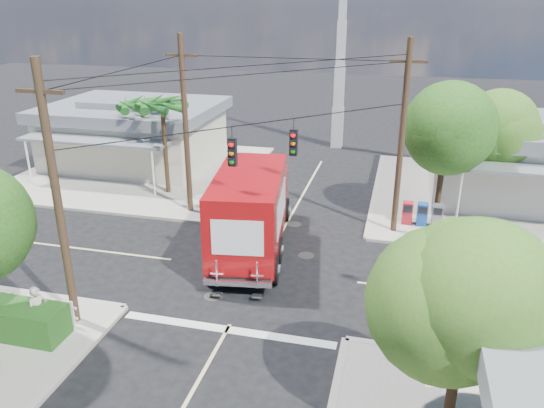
% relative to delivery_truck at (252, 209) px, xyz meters
% --- Properties ---
extents(ground, '(120.00, 120.00, 0.00)m').
position_rel_delivery_truck_xyz_m(ground, '(0.89, -1.88, -1.92)').
color(ground, black).
rests_on(ground, ground).
extents(sidewalk_ne, '(14.12, 14.12, 0.14)m').
position_rel_delivery_truck_xyz_m(sidewalk_ne, '(11.77, 9.00, -1.85)').
color(sidewalk_ne, gray).
rests_on(sidewalk_ne, ground).
extents(sidewalk_nw, '(14.12, 14.12, 0.14)m').
position_rel_delivery_truck_xyz_m(sidewalk_nw, '(-9.99, 9.00, -1.85)').
color(sidewalk_nw, gray).
rests_on(sidewalk_nw, ground).
extents(road_markings, '(32.00, 32.00, 0.01)m').
position_rel_delivery_truck_xyz_m(road_markings, '(0.89, -3.35, -1.91)').
color(road_markings, beige).
rests_on(road_markings, ground).
extents(building_ne, '(11.80, 10.20, 4.50)m').
position_rel_delivery_truck_xyz_m(building_ne, '(13.39, 10.09, 0.40)').
color(building_ne, silver).
rests_on(building_ne, sidewalk_ne).
extents(building_nw, '(10.80, 10.20, 4.30)m').
position_rel_delivery_truck_xyz_m(building_nw, '(-11.11, 10.58, 0.30)').
color(building_nw, beige).
rests_on(building_nw, sidewalk_nw).
extents(radio_tower, '(0.80, 0.80, 17.00)m').
position_rel_delivery_truck_xyz_m(radio_tower, '(1.39, 18.12, 3.72)').
color(radio_tower, silver).
rests_on(radio_tower, ground).
extents(tree_ne_front, '(4.21, 4.14, 6.66)m').
position_rel_delivery_truck_xyz_m(tree_ne_front, '(8.10, 4.88, 2.85)').
color(tree_ne_front, '#422D1C').
rests_on(tree_ne_front, sidewalk_ne).
extents(tree_ne_back, '(3.77, 3.66, 5.82)m').
position_rel_delivery_truck_xyz_m(tree_ne_back, '(10.70, 7.08, 2.27)').
color(tree_ne_back, '#422D1C').
rests_on(tree_ne_back, sidewalk_ne).
extents(tree_se, '(3.67, 3.54, 5.62)m').
position_rel_delivery_truck_xyz_m(tree_se, '(7.90, -9.12, 2.12)').
color(tree_se, '#422D1C').
rests_on(tree_se, sidewalk_se).
extents(palm_nw_front, '(3.01, 3.08, 5.59)m').
position_rel_delivery_truck_xyz_m(palm_nw_front, '(-6.61, 5.62, 3.12)').
color(palm_nw_front, '#422D1C').
rests_on(palm_nw_front, sidewalk_nw).
extents(palm_nw_back, '(3.01, 3.08, 5.19)m').
position_rel_delivery_truck_xyz_m(palm_nw_back, '(-8.61, 7.12, 2.75)').
color(palm_nw_back, '#422D1C').
rests_on(palm_nw_back, sidewalk_nw).
extents(utility_poles, '(12.00, 10.68, 9.00)m').
position_rel_delivery_truck_xyz_m(utility_poles, '(-0.70, -0.28, 2.75)').
color(utility_poles, '#473321').
rests_on(utility_poles, ground).
extents(picket_fence, '(5.94, 0.06, 1.00)m').
position_rel_delivery_truck_xyz_m(picket_fence, '(-6.91, -7.48, -1.24)').
color(picket_fence, silver).
rests_on(picket_fence, sidewalk_sw).
extents(vending_boxes, '(1.90, 0.50, 1.10)m').
position_rel_delivery_truck_xyz_m(vending_boxes, '(7.39, 4.32, -1.23)').
color(vending_boxes, '#A81A24').
rests_on(vending_boxes, sidewalk_ne).
extents(delivery_truck, '(3.91, 9.01, 3.78)m').
position_rel_delivery_truck_xyz_m(delivery_truck, '(0.00, 0.00, 0.00)').
color(delivery_truck, black).
rests_on(delivery_truck, ground).
extents(parked_car, '(6.23, 3.01, 1.71)m').
position_rel_delivery_truck_xyz_m(parked_car, '(11.30, -0.18, -1.06)').
color(parked_car, silver).
rests_on(parked_car, ground).
extents(pedestrian, '(0.69, 0.74, 1.70)m').
position_rel_delivery_truck_xyz_m(pedestrian, '(-4.97, -8.01, -0.93)').
color(pedestrian, beige).
rests_on(pedestrian, sidewalk_sw).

